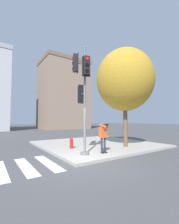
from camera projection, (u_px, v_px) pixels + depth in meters
ground_plane at (80, 163)px, 6.61m from camera, size 160.00×160.00×0.00m
sidewalk_corner at (96, 144)px, 11.47m from camera, size 8.00×8.00×0.13m
traffic_signal_pole at (82, 86)px, 7.75m from camera, size 0.89×1.29×5.65m
person_photographer at (103, 135)px, 8.04m from camera, size 0.50×0.53×1.62m
street_tree at (125, 80)px, 10.17m from camera, size 3.85×3.85×6.61m
fire_hydrant at (71, 143)px, 9.29m from camera, size 0.22×0.28×0.67m
building_right at (63, 95)px, 35.75m from camera, size 10.39×8.94×15.99m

